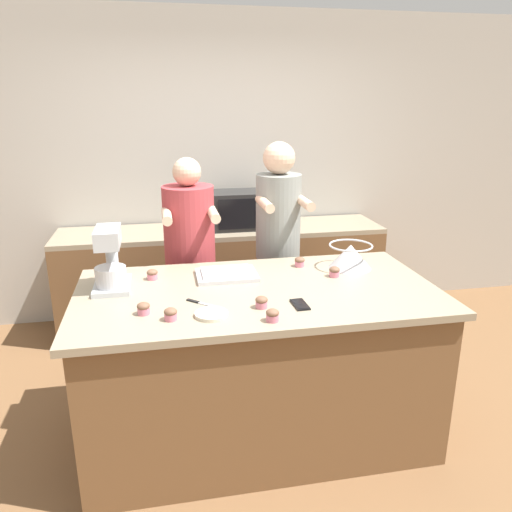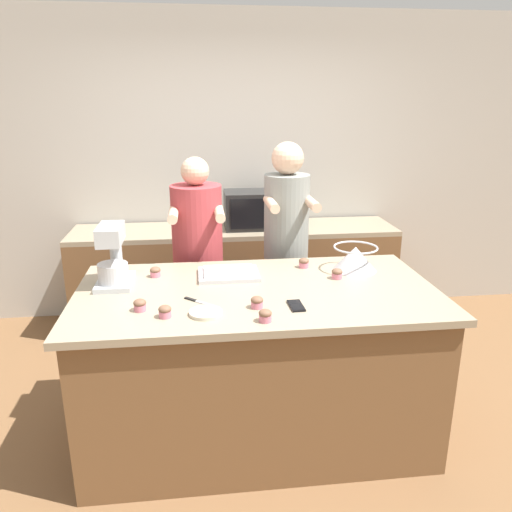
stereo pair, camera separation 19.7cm
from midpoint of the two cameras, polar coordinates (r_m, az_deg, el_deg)
name	(u,v)px [view 1 (the left image)]	position (r m, az deg, el deg)	size (l,w,h in m)	color
ground_plane	(258,430)	(3.28, -1.63, -19.25)	(16.00, 16.00, 0.00)	brown
back_wall	(216,169)	(4.60, -5.85, 9.81)	(10.00, 0.06, 2.70)	#B2ADA3
island_counter	(258,362)	(3.02, -1.71, -12.10)	(2.03, 1.07, 0.94)	brown
back_counter	(223,276)	(4.48, -5.06, -2.36)	(2.80, 0.60, 0.89)	brown
person_left	(191,266)	(3.58, -9.03, -1.14)	(0.36, 0.52, 1.59)	#33384C
person_right	(278,252)	(3.63, 0.97, 0.46)	(0.34, 0.50, 1.68)	brown
stand_mixer	(110,262)	(2.92, -18.20, -0.71)	(0.20, 0.30, 0.36)	#B2B7BC
mixing_bowl	(350,255)	(3.18, 9.00, 0.04)	(0.28, 0.28, 0.15)	#BCBCC1
baking_tray	(227,274)	(3.01, -5.25, -2.10)	(0.36, 0.26, 0.04)	#BCBCC1
microwave_oven	(243,210)	(4.33, -2.84, 5.30)	(0.54, 0.34, 0.32)	black
cell_phone	(300,304)	(2.60, 2.89, -5.58)	(0.08, 0.15, 0.01)	black
small_plate	(211,314)	(2.50, -7.38, -6.65)	(0.17, 0.17, 0.02)	beige
knife	(201,303)	(2.65, -8.40, -5.41)	(0.17, 0.16, 0.01)	#BCBCC1
cupcake_0	(152,274)	(3.04, -13.60, -2.06)	(0.06, 0.06, 0.06)	#D17084
cupcake_1	(334,272)	(3.03, 7.13, -1.80)	(0.06, 0.06, 0.06)	#D17084
cupcake_2	(300,262)	(3.19, 3.26, -0.67)	(0.06, 0.06, 0.06)	#D17084
cupcake_3	(171,314)	(2.48, -12.00, -6.53)	(0.06, 0.06, 0.06)	#D17084
cupcake_4	(272,315)	(2.42, -0.45, -6.80)	(0.06, 0.06, 0.06)	#D17084
cupcake_5	(143,308)	(2.58, -14.90, -5.82)	(0.06, 0.06, 0.06)	#D17084
cupcake_6	(261,302)	(2.56, -1.57, -5.30)	(0.06, 0.06, 0.06)	#D17084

